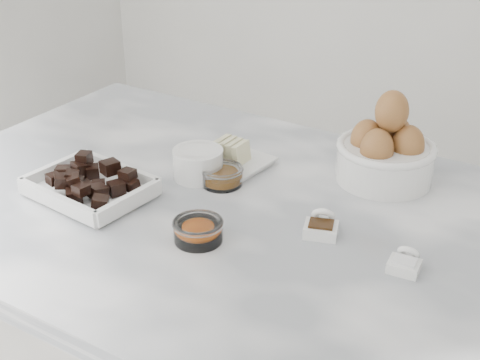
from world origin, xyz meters
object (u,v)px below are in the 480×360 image
Objects in this scene: honey_bowl at (222,175)px; zest_bowl at (198,230)px; egg_bowl at (386,152)px; salt_spoon at (405,263)px; chocolate_dish at (90,184)px; butter_plate at (233,157)px; vanilla_spoon at (322,226)px; sugar_ramekin at (198,162)px.

honey_bowl is 0.20m from zest_bowl.
salt_spoon is at bearing -62.77° from egg_bowl.
egg_bowl reaches higher than chocolate_dish.
butter_plate is at bearing 158.43° from salt_spoon.
chocolate_dish is 1.64× the size of butter_plate.
egg_bowl is (0.43, 0.34, 0.04)m from chocolate_dish.
salt_spoon is (0.15, -0.03, -0.00)m from vanilla_spoon.
chocolate_dish is at bearing -172.31° from salt_spoon.
butter_plate reaches higher than salt_spoon.
chocolate_dish is 0.58m from salt_spoon.
sugar_ramekin is at bearing 178.98° from honey_bowl.
egg_bowl is at bearing 20.34° from butter_plate.
egg_bowl is 0.41m from zest_bowl.
butter_plate is 1.66× the size of zest_bowl.
vanilla_spoon is at bearing -93.91° from egg_bowl.
honey_bowl is at bearing 165.85° from vanilla_spoon.
butter_plate is 1.71× the size of honey_bowl.
chocolate_dish is 0.29m from butter_plate.
sugar_ramekin is (-0.03, -0.08, 0.01)m from butter_plate.
egg_bowl reaches higher than butter_plate.
salt_spoon is (0.39, -0.09, -0.01)m from honey_bowl.
butter_plate is 0.29m from vanilla_spoon.
honey_bowl is 1.36× the size of salt_spoon.
butter_plate is 0.08m from honey_bowl.
chocolate_dish is 0.55m from egg_bowl.
sugar_ramekin is (0.13, 0.16, 0.01)m from chocolate_dish.
zest_bowl is at bearing -115.90° from egg_bowl.
honey_bowl is at bearing 42.08° from chocolate_dish.
vanilla_spoon is (0.16, 0.13, -0.01)m from zest_bowl.
butter_plate is at bearing 56.89° from chocolate_dish.
zest_bowl is (0.13, -0.19, -0.01)m from sugar_ramekin.
honey_bowl is at bearing 112.07° from zest_bowl.
egg_bowl is 2.23× the size of zest_bowl.
vanilla_spoon is 0.16m from salt_spoon.
chocolate_dish is at bearing -123.11° from butter_plate.
sugar_ramekin is at bearing 168.27° from vanilla_spoon.
vanilla_spoon reaches higher than salt_spoon.
salt_spoon is at bearing -10.04° from vanilla_spoon.
zest_bowl is 1.39× the size of salt_spoon.
sugar_ramekin is at bearing 168.85° from salt_spoon.
sugar_ramekin is at bearing -112.11° from butter_plate.
egg_bowl is 3.10× the size of salt_spoon.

